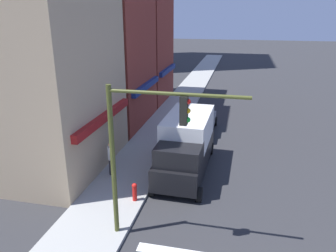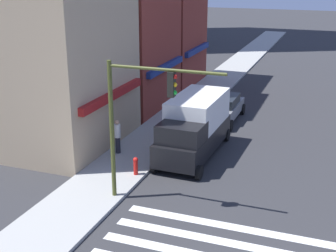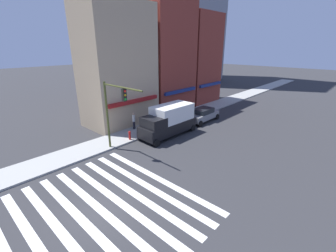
% 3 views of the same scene
% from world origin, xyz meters
% --- Properties ---
extents(storefront_row, '(21.81, 5.30, 14.58)m').
position_xyz_m(storefront_row, '(17.02, 11.50, 6.76)').
color(storefront_row, tan).
rests_on(storefront_row, ground_plane).
extents(traffic_signal, '(0.32, 4.70, 5.87)m').
position_xyz_m(traffic_signal, '(4.89, 5.29, 4.03)').
color(traffic_signal, '#474C1E').
rests_on(traffic_signal, ground_plane).
extents(box_truck_black, '(6.25, 2.42, 3.04)m').
position_xyz_m(box_truck_black, '(10.67, 4.70, 1.59)').
color(box_truck_black, black).
rests_on(box_truck_black, ground_plane).
extents(sedan_grey, '(4.41, 2.02, 1.59)m').
position_xyz_m(sedan_grey, '(16.73, 4.70, 0.84)').
color(sedan_grey, slate).
rests_on(sedan_grey, ground_plane).
extents(pedestrian_white_shirt, '(0.32, 0.32, 1.77)m').
position_xyz_m(pedestrian_white_shirt, '(9.18, 8.34, 1.07)').
color(pedestrian_white_shirt, '#23232D').
rests_on(pedestrian_white_shirt, sidewalk_left).
extents(fire_hydrant, '(0.24, 0.24, 0.84)m').
position_xyz_m(fire_hydrant, '(7.08, 6.40, 0.61)').
color(fire_hydrant, red).
rests_on(fire_hydrant, sidewalk_left).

